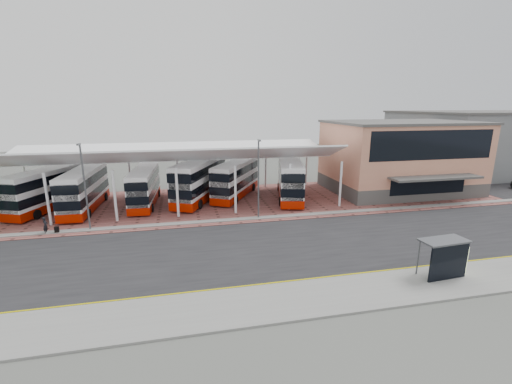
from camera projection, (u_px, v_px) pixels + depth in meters
ground at (252, 244)px, 28.67m from camera, size 140.00×140.00×0.00m
road at (254, 248)px, 27.72m from camera, size 120.00×14.00×0.02m
forecourt at (246, 201)px, 41.38m from camera, size 72.00×16.00×0.06m
sidewalk at (282, 301)px, 20.13m from camera, size 120.00×4.00×0.14m
north_kerb at (239, 219)px, 34.52m from camera, size 120.00×0.80×0.14m
yellow_line_near at (273, 285)px, 22.03m from camera, size 120.00×0.12×0.01m
yellow_line_far at (272, 283)px, 22.32m from camera, size 120.00×0.12×0.01m
canopy at (176, 154)px, 39.19m from camera, size 37.00×11.63×7.07m
terminal at (400, 156)px, 45.44m from camera, size 18.40×14.40×9.25m
warehouse at (492, 141)px, 60.03m from camera, size 30.50×20.50×10.25m
lamp_west at (85, 185)px, 30.63m from camera, size 0.16×0.90×8.07m
lamp_east at (259, 177)px, 33.94m from camera, size 0.16×0.90×8.07m
bus_0 at (49, 189)px, 37.61m from camera, size 6.40×11.05×4.49m
bus_1 at (84, 190)px, 37.46m from camera, size 3.07×10.82×4.42m
bus_2 at (144, 187)px, 39.36m from camera, size 2.92×10.15×4.14m
bus_3 at (200, 180)px, 41.27m from camera, size 7.37×11.90×4.88m
bus_4 at (236, 179)px, 42.79m from camera, size 7.38×10.56×4.42m
bus_5 at (290, 180)px, 42.10m from camera, size 5.32×11.53×4.63m
pedestrian at (45, 225)px, 30.54m from camera, size 0.38×0.58×1.58m
suitcase at (57, 230)px, 30.80m from camera, size 0.36×0.26×0.62m
bus_shelter at (449, 254)px, 22.52m from camera, size 3.29×1.69×2.56m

